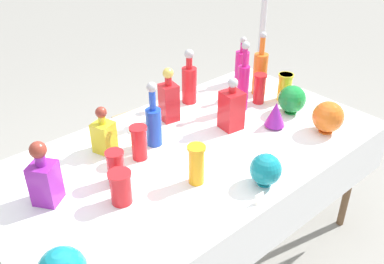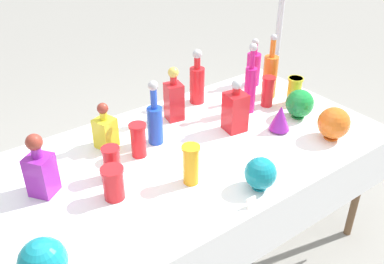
# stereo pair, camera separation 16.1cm
# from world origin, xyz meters

# --- Properties ---
(ground_plane) EXTENTS (40.00, 40.00, 0.00)m
(ground_plane) POSITION_xyz_m (0.00, 0.00, 0.00)
(ground_plane) COLOR gray
(display_table) EXTENTS (2.00, 1.08, 0.76)m
(display_table) POSITION_xyz_m (0.00, -0.03, 0.71)
(display_table) COLOR white
(display_table) RESTS_ON ground
(tall_bottle_0) EXTENTS (0.09, 0.09, 0.33)m
(tall_bottle_0) POSITION_xyz_m (0.33, 0.40, 0.89)
(tall_bottle_0) COLOR red
(tall_bottle_0) RESTS_ON display_table
(tall_bottle_1) EXTENTS (0.09, 0.09, 0.40)m
(tall_bottle_1) POSITION_xyz_m (0.74, 0.20, 0.91)
(tall_bottle_1) COLOR orange
(tall_bottle_1) RESTS_ON display_table
(tall_bottle_2) EXTENTS (0.09, 0.09, 0.31)m
(tall_bottle_2) POSITION_xyz_m (0.78, 0.39, 0.88)
(tall_bottle_2) COLOR #C61972
(tall_bottle_2) RESTS_ON display_table
(tall_bottle_3) EXTENTS (0.07, 0.07, 0.41)m
(tall_bottle_3) POSITION_xyz_m (0.50, 0.13, 0.92)
(tall_bottle_3) COLOR #C61972
(tall_bottle_3) RESTS_ON display_table
(tall_bottle_4) EXTENTS (0.08, 0.08, 0.35)m
(tall_bottle_4) POSITION_xyz_m (-0.11, 0.16, 0.89)
(tall_bottle_4) COLOR blue
(tall_bottle_4) RESTS_ON display_table
(square_decanter_0) EXTENTS (0.10, 0.10, 0.31)m
(square_decanter_0) POSITION_xyz_m (0.10, 0.31, 0.89)
(square_decanter_0) COLOR red
(square_decanter_0) RESTS_ON display_table
(square_decanter_1) EXTENTS (0.12, 0.12, 0.30)m
(square_decanter_1) POSITION_xyz_m (0.30, 0.02, 0.88)
(square_decanter_1) COLOR red
(square_decanter_1) RESTS_ON display_table
(square_decanter_2) EXTENTS (0.12, 0.12, 0.25)m
(square_decanter_2) POSITION_xyz_m (-0.33, 0.28, 0.86)
(square_decanter_2) COLOR yellow
(square_decanter_2) RESTS_ON display_table
(square_decanter_3) EXTENTS (0.14, 0.14, 0.29)m
(square_decanter_3) POSITION_xyz_m (-0.72, 0.11, 0.88)
(square_decanter_3) COLOR purple
(square_decanter_3) RESTS_ON display_table
(slender_vase_0) EXTENTS (0.08, 0.08, 0.18)m
(slender_vase_0) POSITION_xyz_m (0.64, 0.12, 0.86)
(slender_vase_0) COLOR red
(slender_vase_0) RESTS_ON display_table
(slender_vase_1) EXTENTS (0.09, 0.09, 0.17)m
(slender_vase_1) POSITION_xyz_m (-0.24, 0.11, 0.85)
(slender_vase_1) COLOR red
(slender_vase_1) RESTS_ON display_table
(slender_vase_2) EXTENTS (0.10, 0.10, 0.15)m
(slender_vase_2) POSITION_xyz_m (-0.49, -0.11, 0.84)
(slender_vase_2) COLOR red
(slender_vase_2) RESTS_ON display_table
(slender_vase_3) EXTENTS (0.08, 0.08, 0.16)m
(slender_vase_3) POSITION_xyz_m (-0.43, 0.03, 0.85)
(slender_vase_3) COLOR red
(slender_vase_3) RESTS_ON display_table
(slender_vase_4) EXTENTS (0.08, 0.08, 0.19)m
(slender_vase_4) POSITION_xyz_m (-0.16, -0.21, 0.86)
(slender_vase_4) COLOR orange
(slender_vase_4) RESTS_ON display_table
(slender_vase_5) EXTENTS (0.09, 0.09, 0.17)m
(slender_vase_5) POSITION_xyz_m (0.78, 0.04, 0.85)
(slender_vase_5) COLOR yellow
(slender_vase_5) RESTS_ON display_table
(fluted_vase_0) EXTENTS (0.11, 0.11, 0.15)m
(fluted_vase_0) POSITION_xyz_m (0.48, -0.13, 0.84)
(fluted_vase_0) COLOR purple
(fluted_vase_0) RESTS_ON display_table
(round_bowl_1) EXTENTS (0.16, 0.16, 0.17)m
(round_bowl_1) POSITION_xyz_m (0.68, -0.09, 0.85)
(round_bowl_1) COLOR #198C38
(round_bowl_1) RESTS_ON display_table
(round_bowl_2) EXTENTS (0.14, 0.14, 0.15)m
(round_bowl_2) POSITION_xyz_m (0.06, -0.42, 0.84)
(round_bowl_2) COLOR teal
(round_bowl_2) RESTS_ON display_table
(round_bowl_3) EXTENTS (0.17, 0.17, 0.17)m
(round_bowl_3) POSITION_xyz_m (0.65, -0.35, 0.85)
(round_bowl_3) COLOR orange
(round_bowl_3) RESTS_ON display_table
(price_tag_left) EXTENTS (0.05, 0.02, 0.05)m
(price_tag_left) POSITION_xyz_m (-0.06, -0.50, 0.78)
(price_tag_left) COLOR white
(price_tag_left) RESTS_ON display_table
(cardboard_box_behind_left) EXTENTS (0.43, 0.39, 0.33)m
(cardboard_box_behind_left) POSITION_xyz_m (0.43, 1.13, 0.13)
(cardboard_box_behind_left) COLOR tan
(cardboard_box_behind_left) RESTS_ON ground
(canopy_pole) EXTENTS (0.18, 0.18, 2.42)m
(canopy_pole) POSITION_xyz_m (1.21, 0.59, 0.95)
(canopy_pole) COLOR silver
(canopy_pole) RESTS_ON ground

